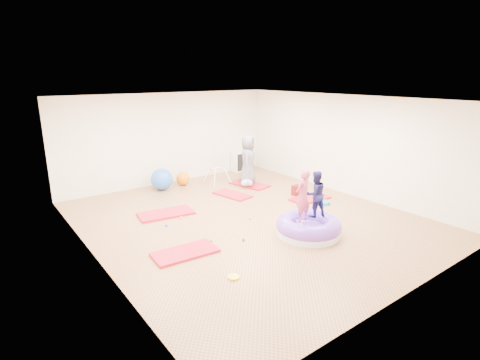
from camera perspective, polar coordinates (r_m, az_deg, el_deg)
room at (r=8.57m, az=1.20°, el=2.78°), size 7.01×8.01×2.81m
gym_mat_front_left at (r=7.41m, az=-8.36°, el=-10.87°), size 1.28×0.70×0.05m
gym_mat_mid_left at (r=9.42m, az=-11.21°, el=-5.03°), size 1.40×0.84×0.06m
gym_mat_center_back at (r=10.67m, az=-1.15°, el=-2.25°), size 0.75×1.19×0.05m
gym_mat_right at (r=10.52m, az=10.61°, el=-2.79°), size 1.14×0.60×0.05m
gym_mat_rear_right at (r=11.65m, az=1.45°, el=-0.67°), size 0.84×1.32×0.05m
inflatable_cushion at (r=8.22m, az=10.38°, el=-7.07°), size 1.40×1.40×0.44m
child_pink at (r=7.83m, az=9.55°, el=-2.05°), size 0.44×0.33×1.11m
child_navy at (r=8.16m, az=11.39°, el=-1.77°), size 0.57×0.49×1.01m
adult_caregiver at (r=11.42m, az=1.21°, el=3.05°), size 0.87×0.85×1.51m
infant at (r=11.32m, az=1.08°, el=-0.42°), size 0.38×0.39×0.22m
ball_pit_balls at (r=8.74m, az=-1.82°, el=-6.39°), size 4.59×3.55×0.06m
exercise_ball_blue at (r=11.34m, az=-11.83°, el=0.11°), size 0.65×0.65×0.65m
exercise_ball_orange at (r=11.74m, az=-8.72°, el=0.20°), size 0.41×0.41×0.41m
infant_play_gym at (r=11.77m, az=-3.48°, el=1.11°), size 0.68×0.65×0.52m
cube_shelf at (r=13.32m, az=0.25°, el=2.89°), size 0.70×0.35×0.70m
balance_disc at (r=10.22m, az=12.65°, el=-3.38°), size 0.34×0.34×0.07m
backpack at (r=10.81m, az=8.53°, el=-1.52°), size 0.26×0.17×0.29m
yellow_toy at (r=6.56m, az=-0.98°, el=-14.58°), size 0.21×0.21×0.03m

